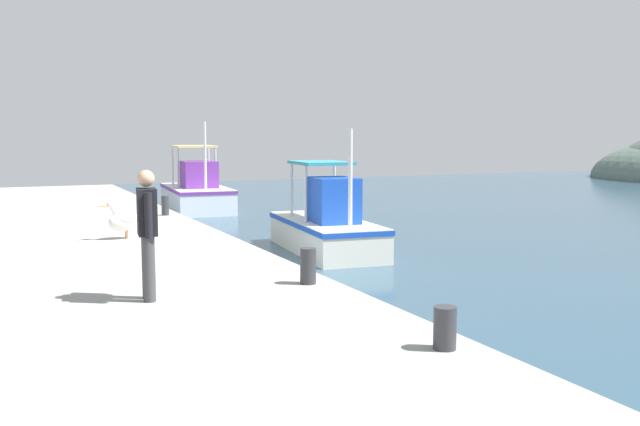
{
  "coord_description": "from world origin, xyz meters",
  "views": [
    {
      "loc": [
        13.61,
        -4.46,
        2.96
      ],
      "look_at": [
        -2.06,
        2.81,
        1.01
      ],
      "focal_mm": 38.61,
      "sensor_mm": 36.0,
      "label": 1
    }
  ],
  "objects_px": {
    "fisherman_standing": "(147,229)",
    "mooring_bollard_nearest": "(165,206)",
    "mooring_bollard_third": "(445,328)",
    "fishing_boat_second": "(327,227)",
    "mooring_bollard_second": "(308,266)",
    "fishing_boat_nearest": "(197,193)",
    "pelican": "(124,220)"
  },
  "relations": [
    {
      "from": "fishing_boat_second",
      "to": "mooring_bollard_third",
      "type": "relative_size",
      "value": 10.77
    },
    {
      "from": "mooring_bollard_nearest",
      "to": "mooring_bollard_third",
      "type": "xyz_separation_m",
      "value": [
        13.05,
        0.0,
        -0.04
      ]
    },
    {
      "from": "fishing_boat_nearest",
      "to": "mooring_bollard_second",
      "type": "bearing_deg",
      "value": -9.62
    },
    {
      "from": "fishing_boat_nearest",
      "to": "mooring_bollard_second",
      "type": "distance_m",
      "value": 17.9
    },
    {
      "from": "fishing_boat_nearest",
      "to": "fishing_boat_second",
      "type": "relative_size",
      "value": 1.11
    },
    {
      "from": "fisherman_standing",
      "to": "mooring_bollard_second",
      "type": "xyz_separation_m",
      "value": [
        -0.03,
        2.31,
        -0.68
      ]
    },
    {
      "from": "fishing_boat_second",
      "to": "mooring_bollard_third",
      "type": "height_order",
      "value": "fishing_boat_second"
    },
    {
      "from": "mooring_bollard_third",
      "to": "pelican",
      "type": "bearing_deg",
      "value": -169.27
    },
    {
      "from": "fisherman_standing",
      "to": "mooring_bollard_nearest",
      "type": "distance_m",
      "value": 9.95
    },
    {
      "from": "mooring_bollard_third",
      "to": "fishing_boat_second",
      "type": "bearing_deg",
      "value": 161.01
    },
    {
      "from": "fishing_boat_nearest",
      "to": "mooring_bollard_second",
      "type": "height_order",
      "value": "fishing_boat_nearest"
    },
    {
      "from": "mooring_bollard_third",
      "to": "mooring_bollard_second",
      "type": "bearing_deg",
      "value": -180.0
    },
    {
      "from": "mooring_bollard_nearest",
      "to": "mooring_bollard_second",
      "type": "distance_m",
      "value": 9.62
    },
    {
      "from": "fishing_boat_nearest",
      "to": "mooring_bollard_third",
      "type": "relative_size",
      "value": 11.98
    },
    {
      "from": "mooring_bollard_second",
      "to": "mooring_bollard_nearest",
      "type": "bearing_deg",
      "value": 180.0
    },
    {
      "from": "mooring_bollard_nearest",
      "to": "fishing_boat_second",
      "type": "bearing_deg",
      "value": 48.74
    },
    {
      "from": "pelican",
      "to": "mooring_bollard_third",
      "type": "distance_m",
      "value": 9.25
    },
    {
      "from": "fishing_boat_nearest",
      "to": "mooring_bollard_third",
      "type": "distance_m",
      "value": 21.29
    },
    {
      "from": "fishing_boat_nearest",
      "to": "fishing_boat_second",
      "type": "distance_m",
      "value": 11.06
    },
    {
      "from": "fishing_boat_second",
      "to": "mooring_bollard_nearest",
      "type": "bearing_deg",
      "value": -131.26
    },
    {
      "from": "fisherman_standing",
      "to": "mooring_bollard_third",
      "type": "height_order",
      "value": "fisherman_standing"
    },
    {
      "from": "pelican",
      "to": "fisherman_standing",
      "type": "height_order",
      "value": "fisherman_standing"
    },
    {
      "from": "pelican",
      "to": "mooring_bollard_third",
      "type": "relative_size",
      "value": 2.19
    },
    {
      "from": "fishing_boat_nearest",
      "to": "fisherman_standing",
      "type": "xyz_separation_m",
      "value": [
        17.68,
        -5.3,
        1.05
      ]
    },
    {
      "from": "fisherman_standing",
      "to": "pelican",
      "type": "bearing_deg",
      "value": 174.06
    },
    {
      "from": "fishing_boat_nearest",
      "to": "fisherman_standing",
      "type": "bearing_deg",
      "value": -16.7
    },
    {
      "from": "fishing_boat_second",
      "to": "mooring_bollard_second",
      "type": "xyz_separation_m",
      "value": [
        6.59,
        -3.45,
        0.41
      ]
    },
    {
      "from": "pelican",
      "to": "mooring_bollard_nearest",
      "type": "distance_m",
      "value": 4.32
    },
    {
      "from": "mooring_bollard_second",
      "to": "mooring_bollard_third",
      "type": "height_order",
      "value": "mooring_bollard_second"
    },
    {
      "from": "mooring_bollard_nearest",
      "to": "mooring_bollard_second",
      "type": "relative_size",
      "value": 1.0
    },
    {
      "from": "fishing_boat_nearest",
      "to": "fishing_boat_second",
      "type": "xyz_separation_m",
      "value": [
        11.05,
        0.46,
        -0.04
      ]
    },
    {
      "from": "mooring_bollard_second",
      "to": "fishing_boat_nearest",
      "type": "bearing_deg",
      "value": 170.38
    }
  ]
}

